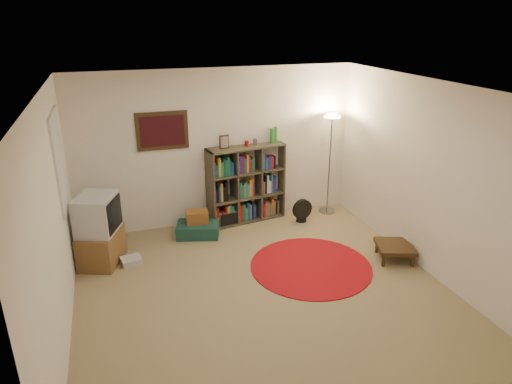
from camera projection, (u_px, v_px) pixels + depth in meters
room at (258, 197)px, 5.27m from camera, size 4.54×4.54×2.54m
bookshelf at (245, 185)px, 7.49m from camera, size 1.32×0.55×1.53m
floor_lamp at (332, 131)px, 7.49m from camera, size 0.43×0.43×1.74m
floor_fan at (302, 210)px, 7.56m from camera, size 0.35×0.21×0.39m
tv_stand at (100, 231)px, 6.21m from camera, size 0.69×0.81×0.99m
dvd_box at (131, 261)px, 6.33m from camera, size 0.30×0.27×0.09m
suitcase at (198, 229)px, 7.11m from camera, size 0.74×0.58×0.21m
wicker_basket at (197, 217)px, 7.07m from camera, size 0.36×0.27×0.19m
duffel_bag at (227, 217)px, 7.52m from camera, size 0.35×0.31×0.22m
paper_towel at (234, 218)px, 7.51m from camera, size 0.11×0.11×0.22m
red_rug at (311, 266)px, 6.26m from camera, size 1.66×1.66×0.01m
side_table at (395, 247)px, 6.38m from camera, size 0.63×0.63×0.23m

